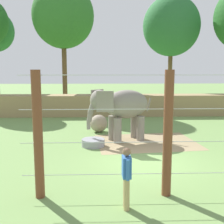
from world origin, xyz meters
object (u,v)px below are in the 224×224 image
object	(u,v)px
water_tub	(93,142)
elephant	(122,107)
zookeeper	(126,175)
enrichment_ball	(99,123)

from	to	relation	value
water_tub	elephant	bearing A→B (deg)	35.93
elephant	zookeeper	size ratio (longest dim) A/B	2.05
enrichment_ball	zookeeper	world-z (taller)	zookeeper
zookeeper	enrichment_ball	bearing A→B (deg)	95.00
elephant	enrichment_ball	size ratio (longest dim) A/B	3.37
elephant	zookeeper	distance (m)	7.24
elephant	water_tub	bearing A→B (deg)	-144.07
zookeeper	water_tub	world-z (taller)	zookeeper
enrichment_ball	water_tub	distance (m)	3.12
enrichment_ball	zookeeper	size ratio (longest dim) A/B	0.61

